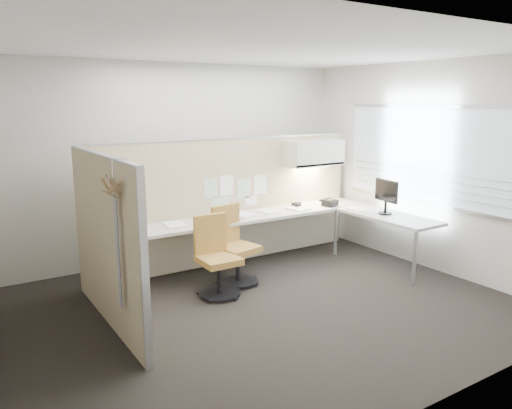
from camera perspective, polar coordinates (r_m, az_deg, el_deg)
floor at (r=5.71m, az=0.19°, el=-11.73°), size 5.50×4.50×0.01m
ceiling at (r=5.26m, az=0.21°, el=17.60°), size 5.50×4.50×0.01m
wall_back at (r=7.28m, az=-9.51°, el=4.74°), size 5.50×0.02×2.80m
wall_front at (r=3.67m, az=19.71°, el=-2.67°), size 5.50×0.02×2.80m
wall_right at (r=7.17m, az=19.04°, el=4.15°), size 0.02×4.50×2.80m
window_pane at (r=7.13m, az=19.00°, el=5.34°), size 0.01×2.80×1.30m
partition_back at (r=7.03m, az=-3.13°, el=0.30°), size 4.10×0.06×1.75m
partition_left at (r=5.26m, az=-16.76°, el=-4.12°), size 0.06×2.20×1.75m
desk at (r=6.89m, az=1.60°, el=-2.24°), size 4.00×2.07×0.73m
overhead_bin at (r=7.52m, az=6.64°, el=5.89°), size 0.90×0.36×0.38m
task_light_strip at (r=7.54m, az=6.61°, el=4.30°), size 0.60×0.06×0.02m
pinned_papers at (r=7.01m, az=-2.44°, el=1.59°), size 1.01×0.00×0.47m
poster at (r=6.28m, az=-15.84°, el=3.54°), size 0.28×0.00×0.35m
chair_left at (r=5.95m, az=-4.57°, el=-6.20°), size 0.50×0.50×0.94m
chair_right at (r=6.32m, az=-2.58°, el=-4.95°), size 0.54×0.56×0.97m
monitor at (r=7.08m, az=14.65°, el=1.11°), size 0.19×0.45×0.48m
phone at (r=7.50m, az=8.42°, el=0.19°), size 0.26×0.24×0.12m
stapler at (r=7.48m, az=4.61°, el=0.05°), size 0.15×0.08×0.05m
tape_dispenser at (r=7.34m, az=4.79°, el=-0.15°), size 0.11×0.09×0.06m
coat_hook at (r=4.55m, az=-16.03°, el=0.52°), size 0.18×0.45×1.35m
paper_stack_0 at (r=6.19m, az=-14.17°, el=-2.85°), size 0.24×0.31×0.04m
paper_stack_1 at (r=6.34m, az=-9.28°, el=-2.34°), size 0.26×0.32×0.02m
paper_stack_2 at (r=6.59m, az=-3.15°, el=-1.55°), size 0.23×0.30×0.05m
paper_stack_3 at (r=7.05m, az=1.40°, el=-0.77°), size 0.24×0.31×0.02m
paper_stack_4 at (r=7.22m, az=4.82°, el=-0.50°), size 0.26×0.32×0.02m
paper_stack_5 at (r=7.33m, az=11.63°, el=-0.52°), size 0.29×0.34×0.02m
paper_stack_6 at (r=6.73m, az=-1.48°, el=-1.27°), size 0.30×0.35×0.05m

